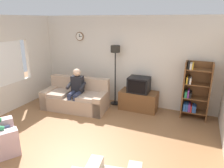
{
  "coord_description": "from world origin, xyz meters",
  "views": [
    {
      "loc": [
        2.13,
        -3.26,
        2.6
      ],
      "look_at": [
        0.23,
        1.14,
        1.07
      ],
      "focal_mm": 32.86,
      "sensor_mm": 36.0,
      "label": 1
    }
  ],
  "objects_px": {
    "tv": "(139,85)",
    "floor_lamp": "(115,59)",
    "couch": "(76,98)",
    "bookshelf": "(194,91)",
    "person_on_couch": "(76,88)",
    "tv_stand": "(138,100)"
  },
  "relations": [
    {
      "from": "tv_stand",
      "to": "floor_lamp",
      "type": "bearing_deg",
      "value": 172.9
    },
    {
      "from": "tv",
      "to": "floor_lamp",
      "type": "xyz_separation_m",
      "value": [
        -0.79,
        0.12,
        0.67
      ]
    },
    {
      "from": "tv_stand",
      "to": "tv",
      "type": "distance_m",
      "value": 0.5
    },
    {
      "from": "tv_stand",
      "to": "bookshelf",
      "type": "distance_m",
      "value": 1.57
    },
    {
      "from": "tv_stand",
      "to": "floor_lamp",
      "type": "distance_m",
      "value": 1.42
    },
    {
      "from": "floor_lamp",
      "to": "person_on_couch",
      "type": "height_order",
      "value": "floor_lamp"
    },
    {
      "from": "couch",
      "to": "tv_stand",
      "type": "distance_m",
      "value": 1.88
    },
    {
      "from": "couch",
      "to": "person_on_couch",
      "type": "height_order",
      "value": "person_on_couch"
    },
    {
      "from": "tv",
      "to": "floor_lamp",
      "type": "bearing_deg",
      "value": 171.17
    },
    {
      "from": "tv_stand",
      "to": "couch",
      "type": "bearing_deg",
      "value": -158.97
    },
    {
      "from": "couch",
      "to": "person_on_couch",
      "type": "bearing_deg",
      "value": -47.16
    },
    {
      "from": "couch",
      "to": "tv",
      "type": "height_order",
      "value": "tv"
    },
    {
      "from": "floor_lamp",
      "to": "person_on_couch",
      "type": "bearing_deg",
      "value": -134.2
    },
    {
      "from": "couch",
      "to": "bookshelf",
      "type": "height_order",
      "value": "bookshelf"
    },
    {
      "from": "tv",
      "to": "bookshelf",
      "type": "height_order",
      "value": "bookshelf"
    },
    {
      "from": "tv",
      "to": "person_on_couch",
      "type": "distance_m",
      "value": 1.82
    },
    {
      "from": "tv_stand",
      "to": "tv",
      "type": "xyz_separation_m",
      "value": [
        -0.0,
        -0.02,
        0.5
      ]
    },
    {
      "from": "couch",
      "to": "tv_stand",
      "type": "bearing_deg",
      "value": 21.03
    },
    {
      "from": "bookshelf",
      "to": "person_on_couch",
      "type": "bearing_deg",
      "value": -164.77
    },
    {
      "from": "floor_lamp",
      "to": "person_on_couch",
      "type": "relative_size",
      "value": 1.49
    },
    {
      "from": "bookshelf",
      "to": "floor_lamp",
      "type": "distance_m",
      "value": 2.4
    },
    {
      "from": "couch",
      "to": "tv",
      "type": "distance_m",
      "value": 1.93
    }
  ]
}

